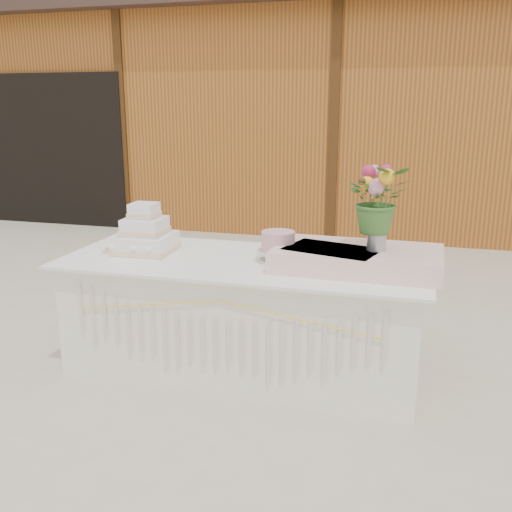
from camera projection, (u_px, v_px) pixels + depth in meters
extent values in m
plane|color=beige|center=(244.00, 367.00, 3.94)|extent=(80.00, 80.00, 0.00)
cube|color=#A15F21|center=(352.00, 121.00, 9.14)|extent=(12.00, 4.00, 3.00)
cube|color=#38261F|center=(356.00, 11.00, 8.71)|extent=(12.60, 4.60, 0.30)
cube|color=black|center=(51.00, 150.00, 8.45)|extent=(2.40, 0.08, 2.20)
cube|color=white|center=(244.00, 316.00, 3.84)|extent=(2.28, 0.88, 0.75)
cube|color=white|center=(244.00, 261.00, 3.74)|extent=(2.40, 1.00, 0.02)
cube|color=white|center=(146.00, 243.00, 3.93)|extent=(0.38, 0.38, 0.12)
cube|color=#FECAA0|center=(146.00, 248.00, 3.94)|extent=(0.39, 0.39, 0.03)
cube|color=white|center=(145.00, 226.00, 3.90)|extent=(0.27, 0.27, 0.11)
cube|color=#FECAA0|center=(145.00, 231.00, 3.91)|extent=(0.28, 0.28, 0.03)
cube|color=white|center=(144.00, 210.00, 3.88)|extent=(0.18, 0.18, 0.10)
cube|color=#FECAA0|center=(144.00, 214.00, 3.88)|extent=(0.19, 0.19, 0.03)
cylinder|color=silver|center=(278.00, 260.00, 3.70)|extent=(0.24, 0.24, 0.01)
cylinder|color=silver|center=(278.00, 256.00, 3.70)|extent=(0.07, 0.07, 0.04)
cylinder|color=silver|center=(278.00, 252.00, 3.69)|extent=(0.28, 0.28, 0.01)
cylinder|color=#E6A6A8|center=(278.00, 241.00, 3.67)|extent=(0.22, 0.22, 0.13)
cube|color=beige|center=(357.00, 258.00, 3.53)|extent=(1.03, 0.62, 0.13)
cylinder|color=#A9A9AE|center=(377.00, 238.00, 3.45)|extent=(0.11, 0.11, 0.16)
imported|color=#3C6C2B|center=(379.00, 191.00, 3.37)|extent=(0.41, 0.37, 0.41)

